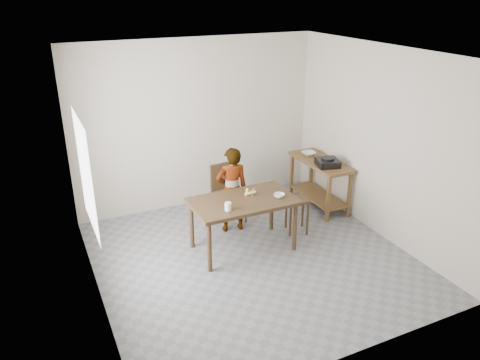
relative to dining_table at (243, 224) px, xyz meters
name	(u,v)px	position (x,y,z in m)	size (l,w,h in m)	color
floor	(253,260)	(0.00, -0.30, -0.40)	(4.00, 4.00, 0.04)	slate
ceiling	(255,52)	(0.00, -0.30, 2.35)	(4.00, 4.00, 0.04)	white
wall_back	(197,124)	(0.00, 1.72, 0.98)	(4.00, 0.04, 2.70)	beige
wall_front	(357,241)	(0.00, -2.32, 0.98)	(4.00, 0.04, 2.70)	beige
wall_left	(85,195)	(-2.02, -0.30, 0.98)	(0.04, 4.00, 2.70)	beige
wall_right	(382,143)	(2.02, -0.30, 0.98)	(0.04, 4.00, 2.70)	beige
window_pane	(85,174)	(-1.97, -0.10, 1.12)	(0.02, 1.10, 1.30)	white
dining_table	(243,224)	(0.00, 0.00, 0.00)	(1.40, 0.80, 0.75)	#3D2B18
prep_counter	(319,183)	(1.72, 0.70, 0.03)	(0.50, 1.20, 0.80)	brown
child	(232,190)	(0.09, 0.56, 0.27)	(0.47, 0.31, 1.30)	silver
dining_chair	(229,194)	(0.17, 0.84, 0.07)	(0.43, 0.43, 0.90)	#3D2B18
stool	(297,215)	(0.93, 0.10, -0.10)	(0.31, 0.31, 0.55)	#3D2B18
glass_tumbler	(228,206)	(-0.31, -0.20, 0.43)	(0.09, 0.09, 0.11)	white
small_bowl	(279,195)	(0.48, -0.13, 0.40)	(0.15, 0.15, 0.05)	silver
banana	(250,193)	(0.16, 0.10, 0.41)	(0.18, 0.12, 0.06)	gold
serving_bowl	(309,154)	(1.68, 1.00, 0.45)	(0.22, 0.22, 0.06)	silver
gas_burner	(328,163)	(1.68, 0.45, 0.48)	(0.33, 0.33, 0.11)	black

